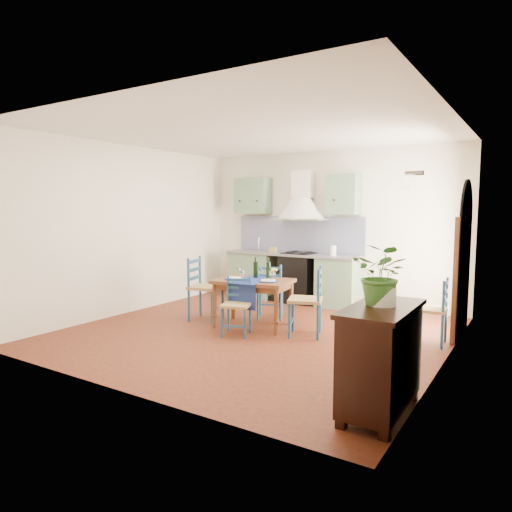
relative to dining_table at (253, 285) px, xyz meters
The scene contains 13 objects.
floor 0.70m from the dining_table, 47.86° to the right, with size 5.00×5.00×0.00m, color #4B1B10.
back_wall 2.12m from the dining_table, 97.11° to the left, with size 5.00×0.96×2.80m.
right_wall 2.80m from the dining_table, ahead, with size 0.26×5.00×2.80m.
left_wall 2.43m from the dining_table, behind, with size 0.04×5.00×2.80m, color silver.
ceiling 2.20m from the dining_table, 47.86° to the right, with size 5.00×5.00×0.01m, color silver.
dining_table is the anchor object (origin of this frame).
chair_near 0.54m from the dining_table, 85.14° to the right, with size 0.48×0.48×0.80m.
chair_far 0.57m from the dining_table, 93.52° to the left, with size 0.55×0.55×0.89m.
chair_left 0.89m from the dining_table, behind, with size 0.55×0.55×0.99m.
chair_right 0.91m from the dining_table, ahead, with size 0.57×0.57×0.95m.
chair_spare 2.50m from the dining_table, 11.19° to the left, with size 0.42×0.42×0.86m.
sideboard 3.10m from the dining_table, 36.99° to the right, with size 0.50×1.05×0.94m.
potted_plant 3.11m from the dining_table, 36.57° to the right, with size 0.47×0.41×0.53m, color #39722C.
Camera 1 is at (3.37, -5.39, 1.76)m, focal length 32.00 mm.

